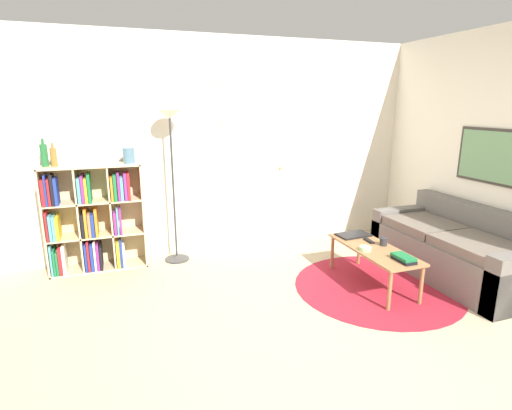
% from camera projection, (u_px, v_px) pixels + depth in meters
% --- Properties ---
extents(ground_plane, '(14.00, 14.00, 0.00)m').
position_uv_depth(ground_plane, '(340.00, 368.00, 2.82)').
color(ground_plane, tan).
extents(wall_back, '(7.77, 0.11, 2.60)m').
position_uv_depth(wall_back, '(233.00, 147.00, 4.97)').
color(wall_back, silver).
rests_on(wall_back, ground_plane).
extents(wall_right, '(0.08, 5.67, 2.60)m').
position_uv_depth(wall_right, '(471.00, 151.00, 4.49)').
color(wall_right, silver).
rests_on(wall_right, ground_plane).
extents(rug, '(1.67, 1.67, 0.01)m').
position_uv_depth(rug, '(377.00, 287.00, 4.07)').
color(rug, maroon).
rests_on(rug, ground_plane).
extents(bookshelf, '(1.02, 0.34, 1.18)m').
position_uv_depth(bookshelf, '(92.00, 219.00, 4.40)').
color(bookshelf, beige).
rests_on(bookshelf, ground_plane).
extents(floor_lamp, '(0.29, 0.29, 1.75)m').
position_uv_depth(floor_lamp, '(171.00, 143.00, 4.44)').
color(floor_lamp, '#333333').
rests_on(floor_lamp, ground_plane).
extents(couch, '(0.82, 1.78, 0.75)m').
position_uv_depth(couch, '(457.00, 251.00, 4.30)').
color(couch, '#66605B').
rests_on(couch, ground_plane).
extents(coffee_table, '(0.43, 1.09, 0.40)m').
position_uv_depth(coffee_table, '(374.00, 252.00, 4.04)').
color(coffee_table, '#996B42').
rests_on(coffee_table, ground_plane).
extents(laptop, '(0.37, 0.24, 0.02)m').
position_uv_depth(laptop, '(353.00, 235.00, 4.39)').
color(laptop, black).
rests_on(laptop, coffee_table).
extents(bowl, '(0.12, 0.12, 0.04)m').
position_uv_depth(bowl, '(365.00, 248.00, 3.95)').
color(bowl, '#9ED193').
rests_on(bowl, coffee_table).
extents(book_stack_on_table, '(0.13, 0.23, 0.05)m').
position_uv_depth(book_stack_on_table, '(404.00, 258.00, 3.68)').
color(book_stack_on_table, black).
rests_on(book_stack_on_table, coffee_table).
extents(cup, '(0.07, 0.07, 0.08)m').
position_uv_depth(cup, '(383.00, 242.00, 4.09)').
color(cup, '#28282D').
rests_on(cup, coffee_table).
extents(remote, '(0.05, 0.15, 0.02)m').
position_uv_depth(remote, '(369.00, 241.00, 4.20)').
color(remote, black).
rests_on(remote, coffee_table).
extents(bottle_left, '(0.07, 0.07, 0.29)m').
position_uv_depth(bottle_left, '(44.00, 155.00, 4.13)').
color(bottle_left, '#236633').
rests_on(bottle_left, bookshelf).
extents(bottle_middle, '(0.06, 0.06, 0.24)m').
position_uv_depth(bottle_middle, '(54.00, 157.00, 4.13)').
color(bottle_middle, olive).
rests_on(bottle_middle, bookshelf).
extents(vase_on_shelf, '(0.13, 0.13, 0.17)m').
position_uv_depth(vase_on_shelf, '(129.00, 156.00, 4.38)').
color(vase_on_shelf, slate).
rests_on(vase_on_shelf, bookshelf).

